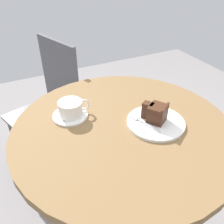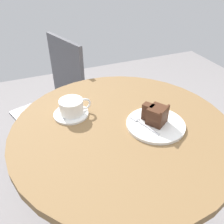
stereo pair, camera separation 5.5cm
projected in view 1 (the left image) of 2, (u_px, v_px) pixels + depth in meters
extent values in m
cylinder|color=brown|center=(123.00, 129.00, 0.95)|extent=(0.88, 0.88, 0.03)
cylinder|color=#B7B7BC|center=(121.00, 187.00, 1.16)|extent=(0.07, 0.07, 0.71)
cylinder|color=white|center=(70.00, 116.00, 0.99)|extent=(0.15, 0.15, 0.01)
cylinder|color=white|center=(71.00, 108.00, 0.97)|extent=(0.10, 0.10, 0.06)
cylinder|color=beige|center=(70.00, 102.00, 0.95)|extent=(0.09, 0.09, 0.00)
torus|color=white|center=(84.00, 105.00, 0.99)|extent=(0.05, 0.01, 0.05)
cube|color=#B7B7BC|center=(62.00, 116.00, 0.97)|extent=(0.01, 0.08, 0.00)
ellipsoid|color=#B7B7BC|center=(60.00, 110.00, 1.01)|extent=(0.02, 0.02, 0.00)
cylinder|color=white|center=(156.00, 122.00, 0.95)|extent=(0.23, 0.23, 0.01)
cube|color=#422619|center=(157.00, 118.00, 0.94)|extent=(0.09, 0.09, 0.03)
cube|color=#422619|center=(147.00, 115.00, 0.96)|extent=(0.05, 0.05, 0.03)
cube|color=#422314|center=(157.00, 114.00, 0.93)|extent=(0.09, 0.09, 0.01)
cube|color=#422314|center=(148.00, 111.00, 0.95)|extent=(0.05, 0.05, 0.01)
cube|color=#422619|center=(158.00, 111.00, 0.92)|extent=(0.09, 0.09, 0.03)
cube|color=#422619|center=(148.00, 108.00, 0.94)|extent=(0.05, 0.05, 0.03)
cube|color=#422314|center=(158.00, 107.00, 0.91)|extent=(0.09, 0.09, 0.01)
cube|color=#422314|center=(148.00, 104.00, 0.93)|extent=(0.05, 0.05, 0.01)
cube|color=#422314|center=(164.00, 115.00, 0.91)|extent=(0.06, 0.04, 0.08)
cube|color=#B7B7BC|center=(148.00, 126.00, 0.92)|extent=(0.04, 0.11, 0.00)
cube|color=#B7B7BC|center=(134.00, 117.00, 0.96)|extent=(0.03, 0.04, 0.00)
cube|color=tan|center=(157.00, 126.00, 0.94)|extent=(0.20, 0.20, 0.00)
cube|color=tan|center=(156.00, 123.00, 0.95)|extent=(0.17, 0.17, 0.00)
cylinder|color=#4C4C51|center=(15.00, 142.00, 1.67)|extent=(0.02, 0.02, 0.42)
cylinder|color=#4C4C51|center=(40.00, 167.00, 1.48)|extent=(0.02, 0.02, 0.42)
cylinder|color=#4C4C51|center=(54.00, 123.00, 1.86)|extent=(0.02, 0.02, 0.42)
cylinder|color=#4C4C51|center=(80.00, 142.00, 1.67)|extent=(0.02, 0.02, 0.42)
cube|color=#4C4C51|center=(42.00, 117.00, 1.54)|extent=(0.48, 0.48, 0.02)
cube|color=#4C4C51|center=(60.00, 75.00, 1.51)|extent=(0.14, 0.35, 0.46)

